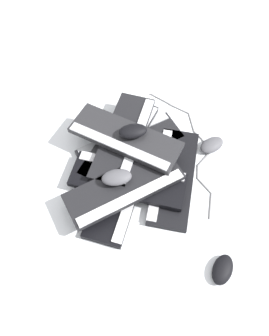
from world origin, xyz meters
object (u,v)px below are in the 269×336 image
object	(u,v)px
keyboard_1	(130,144)
keyboard_6	(125,187)
mouse_0	(117,177)
mouse_2	(133,131)
keyboard_0	(173,176)
keyboard_7	(125,138)
keyboard_3	(121,140)
keyboard_4	(124,137)
keyboard_5	(128,179)
mouse_1	(212,145)
keyboard_2	(120,190)
mouse_3	(222,270)

from	to	relation	value
keyboard_1	keyboard_6	bearing A→B (deg)	-87.05
mouse_0	mouse_2	world-z (taller)	mouse_2
keyboard_0	keyboard_6	size ratio (longest dim) A/B	1.01
keyboard_7	keyboard_1	bearing A→B (deg)	67.32
keyboard_3	mouse_0	bearing A→B (deg)	-84.94
keyboard_3	keyboard_4	world-z (taller)	keyboard_4
keyboard_5	mouse_1	distance (m)	0.39
keyboard_1	keyboard_2	distance (m)	0.22
mouse_0	mouse_3	distance (m)	0.48
keyboard_1	keyboard_5	bearing A→B (deg)	-84.34
keyboard_0	mouse_3	bearing A→B (deg)	-61.35
keyboard_1	keyboard_7	world-z (taller)	keyboard_7
keyboard_0	keyboard_2	size ratio (longest dim) A/B	0.98
keyboard_1	keyboard_3	world-z (taller)	keyboard_3
keyboard_4	keyboard_0	bearing A→B (deg)	-29.72
keyboard_2	keyboard_7	bearing A→B (deg)	91.19
keyboard_6	mouse_2	xyz separation A→B (m)	(0.00, 0.21, 0.07)
keyboard_0	mouse_0	distance (m)	0.25
keyboard_4	mouse_2	world-z (taller)	mouse_2
keyboard_1	mouse_3	distance (m)	0.61
keyboard_3	mouse_2	world-z (taller)	mouse_2
keyboard_2	keyboard_7	xyz separation A→B (m)	(-0.00, 0.18, 0.09)
keyboard_1	keyboard_4	xyz separation A→B (m)	(-0.02, -0.01, 0.06)
mouse_1	keyboard_5	bearing A→B (deg)	-6.50
keyboard_3	mouse_1	world-z (taller)	keyboard_3
mouse_0	mouse_1	bearing A→B (deg)	17.51
keyboard_3	keyboard_4	size ratio (longest dim) A/B	1.01
keyboard_2	mouse_0	xyz separation A→B (m)	(-0.01, 0.00, 0.10)
keyboard_4	mouse_3	bearing A→B (deg)	-49.26
keyboard_2	mouse_1	bearing A→B (deg)	35.71
keyboard_2	mouse_0	world-z (taller)	mouse_0
keyboard_0	mouse_2	world-z (taller)	mouse_2
keyboard_3	keyboard_5	size ratio (longest dim) A/B	1.02
keyboard_7	keyboard_3	bearing A→B (deg)	127.69
keyboard_0	mouse_0	xyz separation A→B (m)	(-0.21, -0.09, 0.10)
keyboard_0	keyboard_4	distance (m)	0.25
keyboard_0	keyboard_4	xyz separation A→B (m)	(-0.21, 0.12, 0.06)
keyboard_2	keyboard_4	bearing A→B (deg)	93.38
keyboard_2	mouse_0	bearing A→B (deg)	179.12
keyboard_0	keyboard_5	bearing A→B (deg)	-163.01
keyboard_7	mouse_1	xyz separation A→B (m)	(0.35, 0.07, -0.08)
keyboard_2	keyboard_4	xyz separation A→B (m)	(-0.01, 0.21, 0.06)
keyboard_3	keyboard_5	world-z (taller)	same
keyboard_0	keyboard_6	xyz separation A→B (m)	(-0.18, -0.10, 0.06)
keyboard_1	keyboard_2	size ratio (longest dim) A/B	0.97
keyboard_4	mouse_2	bearing A→B (deg)	-20.73
keyboard_0	mouse_2	bearing A→B (deg)	148.46
keyboard_0	mouse_0	bearing A→B (deg)	-157.86
keyboard_5	keyboard_6	distance (m)	0.06
keyboard_6	keyboard_1	bearing A→B (deg)	92.95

